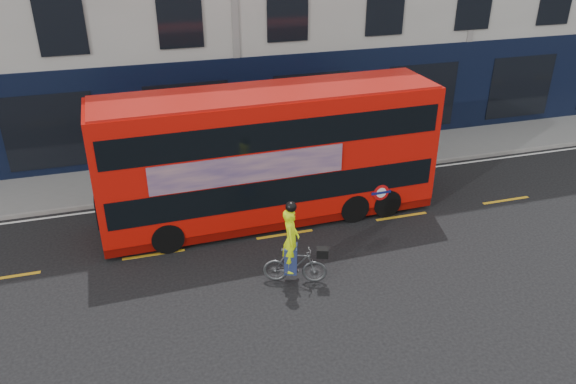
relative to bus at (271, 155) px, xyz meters
name	(u,v)px	position (x,y,z in m)	size (l,w,h in m)	color
ground	(299,260)	(0.10, -2.72, -2.18)	(120.00, 120.00, 0.00)	black
pavement	(249,168)	(0.10, 3.78, -2.12)	(60.00, 3.00, 0.12)	slate
kerb	(258,185)	(0.10, 2.28, -2.12)	(60.00, 0.12, 0.13)	gray
road_edge_line	(260,190)	(0.10, 1.98, -2.18)	(58.00, 0.10, 0.01)	silver
lane_dashes	(285,234)	(0.10, -1.22, -2.18)	(58.00, 0.12, 0.01)	gold
bus	(271,155)	(0.00, 0.00, 0.00)	(10.63, 2.67, 4.26)	red
cyclist	(294,255)	(-0.36, -3.63, -1.35)	(1.79, 1.04, 2.45)	#4B4E50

